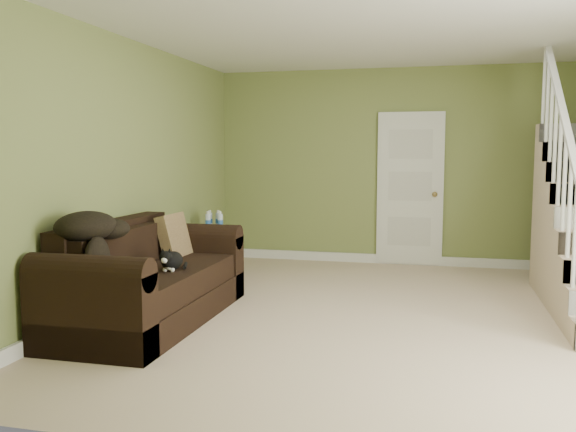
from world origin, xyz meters
The scene contains 14 objects.
floor centered at (0.00, 0.00, 0.00)m, with size 5.00×5.50×0.01m, color #CDB294.
ceiling centered at (0.00, 0.00, 2.60)m, with size 5.00×5.50×0.01m, color white.
wall_back centered at (0.00, 2.75, 1.30)m, with size 5.00×0.04×2.60m, color olive.
wall_front centered at (0.00, -2.75, 1.30)m, with size 5.00×0.04×2.60m, color olive.
wall_left centered at (-2.50, 0.00, 1.30)m, with size 0.04×5.50×2.60m, color olive.
baseboard_back centered at (0.00, 2.72, 0.06)m, with size 5.00×0.04×0.12m, color white.
baseboard_left centered at (-2.47, 0.00, 0.06)m, with size 0.04×5.50×0.12m, color white.
door centered at (0.10, 2.71, 1.01)m, with size 0.86×0.12×2.02m.
sofa centered at (-2.02, -0.63, 0.34)m, with size 0.97×2.24×0.89m.
side_table centered at (-2.13, 1.38, 0.29)m, with size 0.52×0.52×0.79m.
cat centered at (-1.76, -0.69, 0.56)m, with size 0.23×0.44×0.22m.
banana centered at (-1.93, -0.93, 0.51)m, with size 0.06×0.21×0.06m, color gold.
throw_pillow centered at (-2.05, 0.02, 0.67)m, with size 0.11×0.44×0.44m, color #4B341E.
throw_blanket centered at (-2.21, -1.26, 0.92)m, with size 0.43×0.57×0.24m, color black.
Camera 1 is at (0.48, -5.48, 1.50)m, focal length 38.00 mm.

